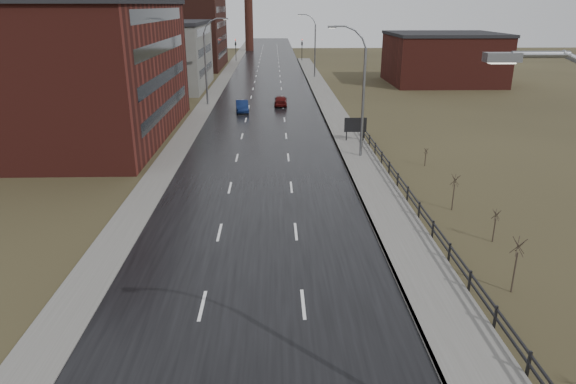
{
  "coord_description": "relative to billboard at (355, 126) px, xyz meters",
  "views": [
    {
      "loc": [
        1.04,
        -8.23,
        12.93
      ],
      "look_at": [
        1.8,
        18.91,
        3.0
      ],
      "focal_mm": 32.0,
      "sensor_mm": 36.0,
      "label": 1
    }
  ],
  "objects": [
    {
      "name": "road",
      "position": [
        -9.1,
        18.56,
        -1.66
      ],
      "size": [
        14.0,
        300.0,
        0.06
      ],
      "primitive_type": "cube",
      "color": "black",
      "rests_on": "ground"
    },
    {
      "name": "sidewalk_right",
      "position": [
        -0.5,
        -6.44,
        -1.6
      ],
      "size": [
        3.2,
        180.0,
        0.18
      ],
      "primitive_type": "cube",
      "color": "#595651",
      "rests_on": "ground"
    },
    {
      "name": "curb_right",
      "position": [
        -2.02,
        -6.44,
        -1.6
      ],
      "size": [
        0.16,
        180.0,
        0.18
      ],
      "primitive_type": "cube",
      "color": "slate",
      "rests_on": "ground"
    },
    {
      "name": "sidewalk_left",
      "position": [
        -17.3,
        18.56,
        -1.63
      ],
      "size": [
        2.4,
        260.0,
        0.12
      ],
      "primitive_type": "cube",
      "color": "#595651",
      "rests_on": "ground"
    },
    {
      "name": "warehouse_near",
      "position": [
        -30.09,
        3.56,
        5.07
      ],
      "size": [
        22.44,
        28.56,
        13.5
      ],
      "color": "#471914",
      "rests_on": "ground"
    },
    {
      "name": "warehouse_mid",
      "position": [
        -27.09,
        36.56,
        3.57
      ],
      "size": [
        16.32,
        20.4,
        10.5
      ],
      "color": "slate",
      "rests_on": "ground"
    },
    {
      "name": "warehouse_far",
      "position": [
        -32.09,
        66.56,
        6.07
      ],
      "size": [
        26.52,
        24.48,
        15.5
      ],
      "color": "#331611",
      "rests_on": "ground"
    },
    {
      "name": "building_right",
      "position": [
        21.2,
        40.56,
        2.57
      ],
      "size": [
        18.36,
        16.32,
        8.5
      ],
      "color": "#471914",
      "rests_on": "ground"
    },
    {
      "name": "streetlight_right_mid",
      "position": [
        -0.6,
        -5.44,
        4.15
      ],
      "size": [
        3.36,
        0.28,
        11.35
      ],
      "color": "slate",
      "rests_on": "ground"
    },
    {
      "name": "streetlight_left",
      "position": [
        -16.8,
        20.56,
        4.15
      ],
      "size": [
        3.36,
        0.28,
        11.35
      ],
      "color": "slate",
      "rests_on": "ground"
    },
    {
      "name": "streetlight_right_far",
      "position": [
        -0.6,
        48.56,
        4.15
      ],
      "size": [
        3.36,
        0.28,
        11.35
      ],
      "color": "slate",
      "rests_on": "ground"
    },
    {
      "name": "guardrail",
      "position": [
        1.2,
        -23.13,
        -0.98
      ],
      "size": [
        0.1,
        53.05,
        1.1
      ],
      "color": "black",
      "rests_on": "ground"
    },
    {
      "name": "shrub_c",
      "position": [
        3.22,
        -28.57,
        -0.18
      ],
      "size": [
        0.67,
        0.7,
        2.83
      ],
      "color": "#382D23",
      "rests_on": "ground"
    },
    {
      "name": "shrub_d",
      "position": [
        4.56,
        -23.06,
        -0.64
      ],
      "size": [
        0.47,
        0.5,
        1.98
      ],
      "color": "#382D23",
      "rests_on": "ground"
    },
    {
      "name": "shrub_e",
      "position": [
        3.81,
        -18.14,
        -0.37
      ],
      "size": [
        0.58,
        0.62,
        2.47
      ],
      "color": "#382D23",
      "rests_on": "ground"
    },
    {
      "name": "shrub_f",
      "position": [
        4.77,
        -8.19,
        -0.86
      ],
      "size": [
        0.38,
        0.4,
        1.56
      ],
      "color": "#382D23",
      "rests_on": "ground"
    },
    {
      "name": "billboard",
      "position": [
        0.0,
        0.0,
        0.0
      ],
      "size": [
        2.21,
        0.17,
        2.49
      ],
      "color": "black",
      "rests_on": "ground"
    },
    {
      "name": "traffic_light_left",
      "position": [
        -17.1,
        78.56,
        2.91
      ],
      "size": [
        0.58,
        2.73,
        5.3
      ],
      "color": "black",
      "rests_on": "ground"
    },
    {
      "name": "traffic_light_right",
      "position": [
        -1.1,
        78.56,
        2.91
      ],
      "size": [
        0.58,
        2.73,
        5.3
      ],
      "color": "black",
      "rests_on": "ground"
    },
    {
      "name": "car_near",
      "position": [
        -12.09,
        15.6,
        -0.96
      ],
      "size": [
        1.94,
        4.51,
        1.44
      ],
      "primitive_type": "imported",
      "rotation": [
        0.0,
        0.0,
        0.1
      ],
      "color": "#0C193E",
      "rests_on": "ground"
    },
    {
      "name": "car_far",
      "position": [
        -7.11,
        19.61,
        -0.96
      ],
      "size": [
        1.8,
        4.28,
        1.45
      ],
      "primitive_type": "imported",
      "rotation": [
        0.0,
        0.0,
        3.12
      ],
      "color": "#490C0C",
      "rests_on": "ground"
    }
  ]
}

